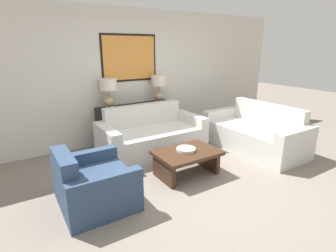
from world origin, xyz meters
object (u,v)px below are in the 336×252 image
(console_table, at_px, (136,123))
(coffee_table, at_px, (187,158))
(couch_by_back_wall, at_px, (151,137))
(table_lamp_right, at_px, (159,85))
(armchair_near_back_wall, at_px, (93,185))
(decorative_bowl, at_px, (186,149))
(couch_by_side, at_px, (255,134))
(table_lamp_left, at_px, (108,89))

(console_table, bearing_deg, coffee_table, -90.09)
(console_table, height_order, coffee_table, console_table)
(couch_by_back_wall, bearing_deg, table_lamp_right, 49.90)
(console_table, bearing_deg, armchair_near_back_wall, -128.92)
(armchair_near_back_wall, bearing_deg, couch_by_back_wall, 38.42)
(table_lamp_right, bearing_deg, decorative_bowl, -107.39)
(console_table, relative_size, coffee_table, 1.66)
(console_table, bearing_deg, couch_by_back_wall, -90.00)
(table_lamp_right, relative_size, coffee_table, 0.59)
(table_lamp_right, relative_size, armchair_near_back_wall, 0.59)
(table_lamp_right, bearing_deg, armchair_near_back_wall, -137.99)
(coffee_table, xyz_separation_m, armchair_near_back_wall, (-1.46, -0.04, -0.01))
(armchair_near_back_wall, bearing_deg, table_lamp_right, 42.01)
(coffee_table, bearing_deg, console_table, 89.91)
(console_table, distance_m, couch_by_side, 2.38)
(table_lamp_left, relative_size, armchair_near_back_wall, 0.59)
(coffee_table, distance_m, armchair_near_back_wall, 1.47)
(table_lamp_left, relative_size, couch_by_back_wall, 0.29)
(couch_by_back_wall, bearing_deg, coffee_table, -90.15)
(table_lamp_left, bearing_deg, coffee_table, -72.92)
(couch_by_side, height_order, armchair_near_back_wall, couch_by_side)
(table_lamp_right, distance_m, couch_by_side, 2.18)
(table_lamp_left, bearing_deg, couch_by_back_wall, -49.90)
(coffee_table, xyz_separation_m, decorative_bowl, (0.00, 0.02, 0.13))
(console_table, relative_size, decorative_bowl, 5.37)
(couch_by_back_wall, bearing_deg, table_lamp_left, 130.10)
(console_table, relative_size, armchair_near_back_wall, 1.69)
(couch_by_side, bearing_deg, decorative_bowl, -174.65)
(table_lamp_left, height_order, coffee_table, table_lamp_left)
(decorative_bowl, relative_size, armchair_near_back_wall, 0.31)
(armchair_near_back_wall, bearing_deg, couch_by_side, 4.00)
(couch_by_back_wall, relative_size, coffee_table, 2.02)
(couch_by_side, xyz_separation_m, coffee_table, (-1.77, -0.19, -0.02))
(table_lamp_right, xyz_separation_m, decorative_bowl, (-0.55, -1.76, -0.74))
(table_lamp_right, relative_size, couch_by_back_wall, 0.29)
(coffee_table, relative_size, armchair_near_back_wall, 1.01)
(decorative_bowl, bearing_deg, couch_by_back_wall, 89.99)
(couch_by_back_wall, distance_m, armchair_near_back_wall, 1.87)
(table_lamp_left, bearing_deg, decorative_bowl, -72.62)
(couch_by_back_wall, xyz_separation_m, armchair_near_back_wall, (-1.47, -1.16, -0.02))
(coffee_table, height_order, decorative_bowl, decorative_bowl)
(table_lamp_right, distance_m, couch_by_back_wall, 1.21)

